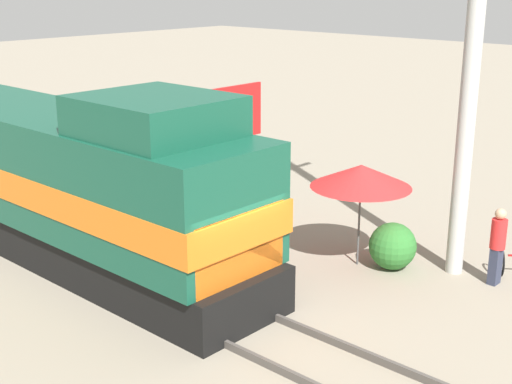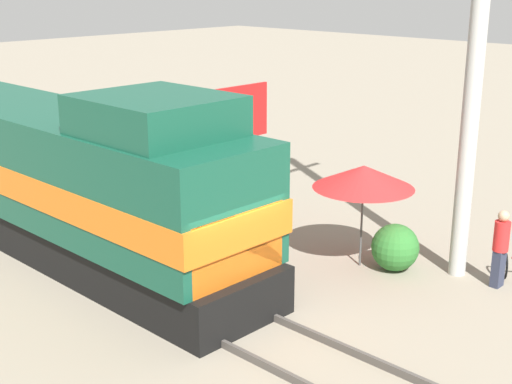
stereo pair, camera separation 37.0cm
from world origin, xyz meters
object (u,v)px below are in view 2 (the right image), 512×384
Objects in this scene: vendor_umbrella at (364,177)px; utility_pole at (480,8)px; billboard_sign at (237,120)px; locomotive at (66,178)px; person_bystander at (501,246)px.

utility_pole is at bearing -58.52° from vendor_umbrella.
vendor_umbrella is 5.00m from billboard_sign.
vendor_umbrella is (4.23, -5.79, 0.30)m from locomotive.
locomotive is 7.17m from vendor_umbrella.
locomotive reaches higher than person_bystander.
person_bystander is (1.14, -2.89, -1.23)m from vendor_umbrella.
locomotive is 10.25m from person_bystander.
utility_pole is 5.09m from person_bystander.
utility_pole reaches higher than billboard_sign.
billboard_sign is (0.77, 4.91, 0.54)m from vendor_umbrella.
person_bystander is at bearing -68.40° from vendor_umbrella.
locomotive is at bearing 170.03° from billboard_sign.
utility_pole is 4.80× the size of vendor_umbrella.
vendor_umbrella is 1.39× the size of person_bystander.
locomotive is 10.23m from utility_pole.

